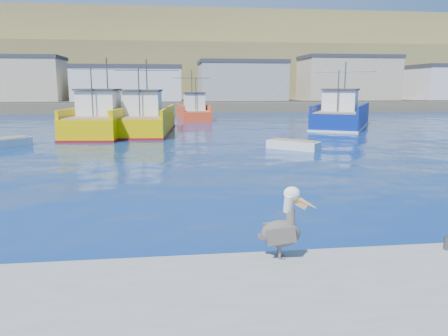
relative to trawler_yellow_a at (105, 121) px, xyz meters
name	(u,v)px	position (x,y,z in m)	size (l,w,h in m)	color
ground	(281,228)	(8.81, -27.47, -1.14)	(260.00, 260.00, 0.00)	navy
dock_bollards	(347,248)	(9.41, -30.87, -0.49)	(36.20, 0.20, 0.30)	#4C4C4C
far_shore	(179,68)	(8.82, 81.74, 7.83)	(200.00, 81.00, 24.00)	brown
trawler_yellow_a	(105,121)	(0.00, 0.00, 0.00)	(6.05, 13.59, 6.76)	#DEB600
trawler_yellow_b	(146,120)	(3.52, 0.77, -0.03)	(5.96, 12.94, 6.68)	#DEB600
trawler_blue	(341,116)	(23.34, 3.82, -0.01)	(10.31, 13.56, 6.73)	navy
boat_orange	(193,111)	(8.70, 15.59, -0.08)	(4.74, 9.25, 6.17)	#EE411D
skiff_left	(4,143)	(-5.80, -7.78, -0.90)	(3.24, 3.54, 0.78)	silver
skiff_mid	(293,146)	(13.84, -11.40, -0.90)	(3.43, 3.21, 0.76)	silver
pelican	(283,228)	(7.95, -30.84, 0.03)	(1.28, 0.58, 1.57)	#595451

